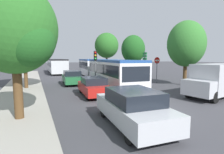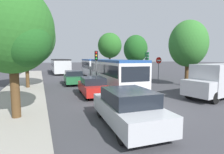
% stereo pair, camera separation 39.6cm
% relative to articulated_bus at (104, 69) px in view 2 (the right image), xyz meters
% --- Properties ---
extents(ground_plane, '(200.00, 200.00, 0.00)m').
position_rel_articulated_bus_xyz_m(ground_plane, '(-1.84, -11.91, -1.48)').
color(ground_plane, '#3D3D42').
extents(kerb_strip_left, '(3.20, 35.84, 0.14)m').
position_rel_articulated_bus_xyz_m(kerb_strip_left, '(-8.33, 1.01, -1.41)').
color(kerb_strip_left, '#9E998E').
rests_on(kerb_strip_left, ground).
extents(articulated_bus, '(3.82, 17.36, 2.56)m').
position_rel_articulated_bus_xyz_m(articulated_bus, '(0.00, 0.00, 0.00)').
color(articulated_bus, silver).
rests_on(articulated_bus, ground).
extents(city_bus_rear, '(2.83, 11.72, 2.51)m').
position_rel_articulated_bus_xyz_m(city_bus_rear, '(-3.60, 13.93, -0.02)').
color(city_bus_rear, silver).
rests_on(city_bus_rear, ground).
extents(queued_car_silver, '(2.11, 4.39, 1.49)m').
position_rel_articulated_bus_xyz_m(queued_car_silver, '(-3.80, -13.35, -0.72)').
color(queued_car_silver, '#B7BABF').
rests_on(queued_car_silver, ground).
extents(queued_car_red, '(1.90, 3.97, 1.34)m').
position_rel_articulated_bus_xyz_m(queued_car_red, '(-3.47, -7.27, -0.79)').
color(queued_car_red, '#B21E19').
rests_on(queued_car_red, ground).
extents(queued_car_green, '(2.01, 4.19, 1.42)m').
position_rel_articulated_bus_xyz_m(queued_car_green, '(-3.80, -1.17, -0.76)').
color(queued_car_green, '#236638').
rests_on(queued_car_green, ground).
extents(white_van, '(5.24, 2.71, 2.31)m').
position_rel_articulated_bus_xyz_m(white_van, '(4.26, -11.21, -0.23)').
color(white_van, '#B7BABF').
rests_on(white_van, ground).
extents(traffic_light, '(0.38, 0.40, 3.40)m').
position_rel_articulated_bus_xyz_m(traffic_light, '(-1.95, -3.29, 1.02)').
color(traffic_light, '#56595E').
rests_on(traffic_light, ground).
extents(no_entry_sign, '(0.70, 0.08, 2.82)m').
position_rel_articulated_bus_xyz_m(no_entry_sign, '(4.88, -3.90, 0.40)').
color(no_entry_sign, '#56595E').
rests_on(no_entry_sign, ground).
extents(direction_sign_post, '(0.41, 1.37, 3.60)m').
position_rel_articulated_bus_xyz_m(direction_sign_post, '(5.72, -0.35, 1.09)').
color(direction_sign_post, '#56595E').
rests_on(direction_sign_post, ground).
extents(tree_left_near, '(3.47, 3.47, 5.82)m').
position_rel_articulated_bus_xyz_m(tree_left_near, '(-7.94, -11.02, 2.36)').
color(tree_left_near, '#51381E').
rests_on(tree_left_near, ground).
extents(tree_left_mid, '(4.99, 4.99, 7.18)m').
position_rel_articulated_bus_xyz_m(tree_left_mid, '(-8.03, -2.48, 3.11)').
color(tree_left_mid, '#51381E').
rests_on(tree_left_mid, ground).
extents(tree_right_near, '(3.64, 3.64, 6.35)m').
position_rel_articulated_bus_xyz_m(tree_right_near, '(6.40, -6.36, 2.62)').
color(tree_right_near, '#51381E').
rests_on(tree_right_near, ground).
extents(tree_right_mid, '(3.54, 3.54, 6.12)m').
position_rel_articulated_bus_xyz_m(tree_right_mid, '(6.31, 3.55, 2.55)').
color(tree_right_mid, '#51381E').
rests_on(tree_right_mid, ground).
extents(tree_right_far, '(5.00, 5.00, 7.97)m').
position_rel_articulated_bus_xyz_m(tree_right_far, '(6.76, 15.09, 3.72)').
color(tree_right_far, '#51381E').
rests_on(tree_right_far, ground).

